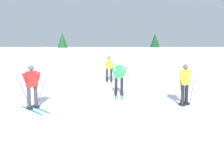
% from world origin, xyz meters
% --- Properties ---
extents(ground_plane, '(120.00, 120.00, 0.00)m').
position_xyz_m(ground_plane, '(0.00, 0.00, 0.00)').
color(ground_plane, silver).
extents(far_snow_ridge, '(80.00, 6.50, 1.98)m').
position_xyz_m(far_snow_ridge, '(0.00, 18.48, 0.99)').
color(far_snow_ridge, silver).
rests_on(far_snow_ridge, ground).
extents(skier_red, '(1.40, 1.39, 1.71)m').
position_xyz_m(skier_red, '(-2.57, -1.81, 0.95)').
color(skier_red, '#237AC6').
rests_on(skier_red, ground).
extents(skier_green, '(1.00, 1.62, 1.71)m').
position_xyz_m(skier_green, '(0.86, 0.48, 0.92)').
color(skier_green, '#237AC6').
rests_on(skier_green, ground).
extents(skier_yellow, '(1.29, 1.48, 1.71)m').
position_xyz_m(skier_yellow, '(3.46, -1.38, 0.92)').
color(skier_yellow, silver).
rests_on(skier_yellow, ground).
extents(skier_orange, '(1.00, 1.63, 1.71)m').
position_xyz_m(skier_orange, '(0.37, 4.47, 0.96)').
color(skier_orange, gold).
rests_on(skier_orange, ground).
extents(trail_marker_pole, '(0.04, 0.04, 2.50)m').
position_xyz_m(trail_marker_pole, '(-5.48, 9.78, 1.25)').
color(trail_marker_pole, '#C65614').
rests_on(trail_marker_pole, ground).
extents(conifer_far_left, '(1.94, 1.94, 3.78)m').
position_xyz_m(conifer_far_left, '(-5.15, 16.87, 2.28)').
color(conifer_far_left, '#513823').
rests_on(conifer_far_left, ground).
extents(conifer_far_right, '(2.04, 2.04, 3.77)m').
position_xyz_m(conifer_far_right, '(6.22, 19.56, 2.28)').
color(conifer_far_right, '#513823').
rests_on(conifer_far_right, ground).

